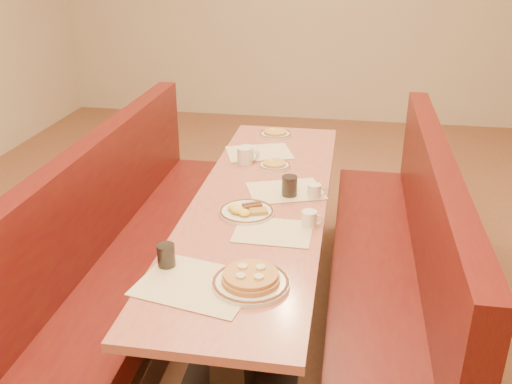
% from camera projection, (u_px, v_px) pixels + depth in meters
% --- Properties ---
extents(ground, '(8.00, 8.00, 0.00)m').
position_uv_depth(ground, '(260.00, 315.00, 3.33)').
color(ground, '#9E6647').
rests_on(ground, ground).
extents(diner_table, '(0.70, 2.50, 0.75)m').
position_uv_depth(diner_table, '(260.00, 260.00, 3.17)').
color(diner_table, black).
rests_on(diner_table, ground).
extents(booth_left, '(0.55, 2.50, 1.05)m').
position_uv_depth(booth_left, '(135.00, 251.00, 3.29)').
color(booth_left, '#4C3326').
rests_on(booth_left, ground).
extents(booth_right, '(0.55, 2.50, 1.05)m').
position_uv_depth(booth_right, '(394.00, 274.00, 3.07)').
color(booth_right, '#4C3326').
rests_on(booth_right, ground).
extents(placemat_near_left, '(0.52, 0.43, 0.00)m').
position_uv_depth(placemat_near_left, '(197.00, 284.00, 2.27)').
color(placemat_near_left, beige).
rests_on(placemat_near_left, diner_table).
extents(placemat_near_right, '(0.36, 0.27, 0.00)m').
position_uv_depth(placemat_near_right, '(273.00, 231.00, 2.68)').
color(placemat_near_right, beige).
rests_on(placemat_near_right, diner_table).
extents(placemat_far_left, '(0.48, 0.42, 0.00)m').
position_uv_depth(placemat_far_left, '(259.00, 153.00, 3.65)').
color(placemat_far_left, beige).
rests_on(placemat_far_left, diner_table).
extents(placemat_far_right, '(0.47, 0.42, 0.00)m').
position_uv_depth(placemat_far_right, '(285.00, 191.00, 3.11)').
color(placemat_far_right, beige).
rests_on(placemat_far_right, diner_table).
extents(pancake_plate, '(0.31, 0.31, 0.07)m').
position_uv_depth(pancake_plate, '(251.00, 280.00, 2.26)').
color(pancake_plate, white).
rests_on(pancake_plate, diner_table).
extents(eggs_plate, '(0.28, 0.28, 0.06)m').
position_uv_depth(eggs_plate, '(246.00, 211.00, 2.85)').
color(eggs_plate, white).
rests_on(eggs_plate, diner_table).
extents(extra_plate_mid, '(0.20, 0.20, 0.04)m').
position_uv_depth(extra_plate_mid, '(274.00, 165.00, 3.43)').
color(extra_plate_mid, white).
rests_on(extra_plate_mid, diner_table).
extents(extra_plate_far, '(0.23, 0.23, 0.05)m').
position_uv_depth(extra_plate_far, '(275.00, 133.00, 3.97)').
color(extra_plate_far, white).
rests_on(extra_plate_far, diner_table).
extents(coffee_mug_a, '(0.10, 0.07, 0.08)m').
position_uv_depth(coffee_mug_a, '(310.00, 219.00, 2.72)').
color(coffee_mug_a, white).
rests_on(coffee_mug_a, diner_table).
extents(coffee_mug_b, '(0.13, 0.09, 0.10)m').
position_uv_depth(coffee_mug_b, '(247.00, 154.00, 3.50)').
color(coffee_mug_b, white).
rests_on(coffee_mug_b, diner_table).
extents(coffee_mug_c, '(0.10, 0.07, 0.08)m').
position_uv_depth(coffee_mug_c, '(315.00, 191.00, 3.02)').
color(coffee_mug_c, white).
rests_on(coffee_mug_c, diner_table).
extents(coffee_mug_d, '(0.13, 0.09, 0.10)m').
position_uv_depth(coffee_mug_d, '(246.00, 155.00, 3.47)').
color(coffee_mug_d, white).
rests_on(coffee_mug_d, diner_table).
extents(soda_tumbler_near, '(0.08, 0.08, 0.10)m').
position_uv_depth(soda_tumbler_near, '(166.00, 256.00, 2.38)').
color(soda_tumbler_near, black).
rests_on(soda_tumbler_near, diner_table).
extents(soda_tumbler_mid, '(0.08, 0.08, 0.11)m').
position_uv_depth(soda_tumbler_mid, '(289.00, 186.00, 3.03)').
color(soda_tumbler_mid, black).
rests_on(soda_tumbler_mid, diner_table).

